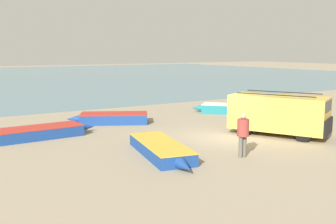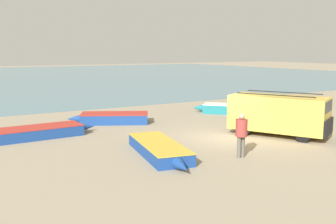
% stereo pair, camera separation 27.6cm
% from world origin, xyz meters
% --- Properties ---
extents(ground_plane, '(200.00, 200.00, 0.00)m').
position_xyz_m(ground_plane, '(0.00, 0.00, 0.00)').
color(ground_plane, gray).
extents(sea_water, '(120.00, 80.00, 0.01)m').
position_xyz_m(sea_water, '(0.00, 52.00, 0.00)').
color(sea_water, slate).
rests_on(sea_water, ground_plane).
extents(parked_van, '(3.87, 5.12, 2.15)m').
position_xyz_m(parked_van, '(2.43, -1.16, 1.12)').
color(parked_van, gold).
rests_on(parked_van, ground_plane).
extents(fishing_rowboat_0, '(2.30, 5.38, 0.51)m').
position_xyz_m(fishing_rowboat_0, '(-4.58, -1.45, 0.26)').
color(fishing_rowboat_0, navy).
rests_on(fishing_rowboat_0, ground_plane).
extents(fishing_rowboat_1, '(4.70, 3.23, 0.59)m').
position_xyz_m(fishing_rowboat_1, '(-3.44, 6.30, 0.30)').
color(fishing_rowboat_1, navy).
rests_on(fishing_rowboat_1, ground_plane).
extents(fishing_rowboat_2, '(3.97, 4.04, 0.63)m').
position_xyz_m(fishing_rowboat_2, '(4.86, 5.62, 0.31)').
color(fishing_rowboat_2, '#1E757F').
rests_on(fishing_rowboat_2, ground_plane).
extents(fishing_rowboat_3, '(5.04, 1.80, 0.55)m').
position_xyz_m(fishing_rowboat_3, '(-7.91, 4.52, 0.27)').
color(fishing_rowboat_3, navy).
rests_on(fishing_rowboat_3, ground_plane).
extents(fisherman_1, '(0.47, 0.47, 1.79)m').
position_xyz_m(fisherman_1, '(-1.94, -3.35, 1.07)').
color(fisherman_1, '#5B564C').
rests_on(fisherman_1, ground_plane).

